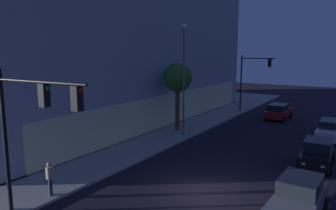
% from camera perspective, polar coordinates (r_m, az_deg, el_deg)
% --- Properties ---
extents(ground_plane, '(120.00, 120.00, 0.00)m').
position_cam_1_polar(ground_plane, '(16.79, 6.93, -15.70)').
color(ground_plane, black).
extents(modern_building, '(35.50, 27.45, 18.92)m').
position_cam_1_polar(modern_building, '(39.40, -16.61, 12.34)').
color(modern_building, '#4C4C51').
rests_on(modern_building, ground).
extents(traffic_light_near_corner, '(0.49, 4.97, 6.31)m').
position_cam_1_polar(traffic_light_near_corner, '(13.66, -23.47, -1.80)').
color(traffic_light_near_corner, black).
rests_on(traffic_light_near_corner, sidewalk_corner).
extents(traffic_light_far_corner, '(0.58, 4.06, 6.70)m').
position_cam_1_polar(traffic_light_far_corner, '(38.48, 14.72, 5.38)').
color(traffic_light_far_corner, black).
rests_on(traffic_light_far_corner, sidewalk_corner).
extents(street_lamp_sidewalk, '(0.44, 0.44, 9.28)m').
position_cam_1_polar(street_lamp_sidewalk, '(26.26, 2.85, 6.66)').
color(street_lamp_sidewalk, slate).
rests_on(street_lamp_sidewalk, sidewalk_corner).
extents(sidewalk_tree, '(2.59, 2.59, 6.11)m').
position_cam_1_polar(sidewalk_tree, '(28.12, 1.73, 4.82)').
color(sidewalk_tree, '#4C3D1E').
rests_on(sidewalk_tree, sidewalk_corner).
extents(pedestrian_waiting, '(0.36, 0.36, 1.71)m').
position_cam_1_polar(pedestrian_waiting, '(16.85, -20.56, -11.85)').
color(pedestrian_waiting, '#2D3851').
rests_on(pedestrian_waiting, sidewalk_corner).
extents(car_grey, '(4.56, 2.14, 1.76)m').
position_cam_1_polar(car_grey, '(15.33, 22.47, -15.34)').
color(car_grey, slate).
rests_on(car_grey, ground).
extents(car_black, '(4.07, 2.06, 1.67)m').
position_cam_1_polar(car_black, '(22.28, 25.32, -7.82)').
color(car_black, black).
rests_on(car_black, ground).
extents(car_white, '(4.49, 2.20, 1.64)m').
position_cam_1_polar(car_white, '(29.27, 27.43, -4.04)').
color(car_white, silver).
rests_on(car_white, ground).
extents(car_red, '(4.74, 2.21, 1.64)m').
position_cam_1_polar(car_red, '(36.39, 19.36, -1.06)').
color(car_red, maroon).
rests_on(car_red, ground).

